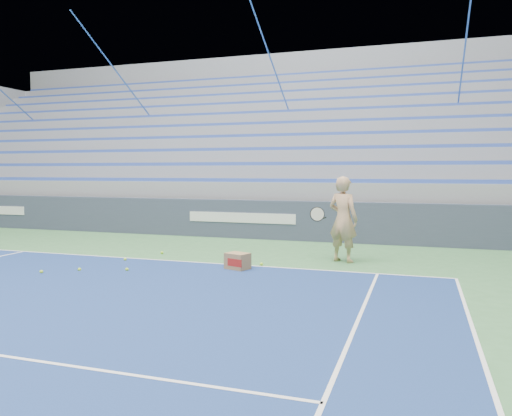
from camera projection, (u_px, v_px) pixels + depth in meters
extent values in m
cube|color=white|center=(179.00, 261.00, 10.60)|extent=(10.97, 0.05, 0.00)
cube|color=#363E52|center=(243.00, 219.00, 14.35)|extent=(30.00, 0.30, 1.10)
cube|color=white|center=(241.00, 218.00, 14.19)|extent=(3.20, 0.02, 0.28)
cube|color=gray|center=(284.00, 208.00, 18.66)|extent=(30.00, 8.50, 1.10)
cube|color=gray|center=(284.00, 186.00, 18.60)|extent=(30.00, 8.50, 0.50)
cube|color=#3351B8|center=(250.00, 180.00, 14.91)|extent=(29.60, 0.42, 0.11)
cube|color=gray|center=(287.00, 173.00, 18.96)|extent=(30.00, 7.65, 0.50)
cube|color=#3351B8|center=(259.00, 164.00, 15.67)|extent=(29.60, 0.42, 0.11)
cube|color=gray|center=(290.00, 160.00, 19.33)|extent=(30.00, 6.80, 0.50)
cube|color=#3351B8|center=(267.00, 149.00, 16.44)|extent=(29.60, 0.42, 0.11)
cube|color=gray|center=(293.00, 148.00, 19.69)|extent=(30.00, 5.95, 0.50)
cube|color=#3351B8|center=(274.00, 135.00, 17.21)|extent=(29.60, 0.42, 0.11)
cube|color=gray|center=(295.00, 136.00, 20.06)|extent=(30.00, 5.10, 0.50)
cube|color=#3351B8|center=(281.00, 123.00, 17.98)|extent=(29.60, 0.42, 0.11)
cube|color=gray|center=(298.00, 124.00, 20.43)|extent=(30.00, 4.25, 0.50)
cube|color=#3351B8|center=(287.00, 112.00, 18.75)|extent=(29.60, 0.42, 0.11)
cube|color=gray|center=(300.00, 113.00, 20.79)|extent=(30.00, 3.40, 0.50)
cube|color=#3351B8|center=(293.00, 101.00, 19.51)|extent=(29.60, 0.42, 0.11)
cube|color=gray|center=(303.00, 102.00, 21.16)|extent=(30.00, 2.55, 0.50)
cube|color=#3351B8|center=(298.00, 92.00, 20.28)|extent=(29.60, 0.42, 0.11)
cube|color=gray|center=(305.00, 92.00, 21.52)|extent=(30.00, 1.70, 0.50)
cube|color=#3351B8|center=(302.00, 83.00, 21.05)|extent=(29.60, 0.42, 0.11)
cube|color=gray|center=(307.00, 82.00, 21.89)|extent=(30.00, 0.85, 0.50)
cube|color=#3351B8|center=(307.00, 74.00, 21.82)|extent=(29.60, 0.42, 0.11)
cube|color=gray|center=(310.00, 133.00, 22.74)|extent=(31.00, 0.40, 7.30)
cylinder|color=#356BBC|center=(23.00, 111.00, 22.11)|extent=(0.05, 8.53, 5.04)
cylinder|color=#356BBC|center=(142.00, 105.00, 20.23)|extent=(0.05, 8.53, 5.04)
cylinder|color=#356BBC|center=(284.00, 98.00, 18.36)|extent=(0.05, 8.53, 5.04)
cylinder|color=#356BBC|center=(460.00, 90.00, 16.48)|extent=(0.05, 8.53, 5.04)
imported|color=tan|center=(343.00, 219.00, 10.54)|extent=(0.78, 0.66, 1.82)
cylinder|color=black|center=(325.00, 218.00, 10.41)|extent=(0.12, 0.27, 0.08)
cylinder|color=beige|center=(317.00, 214.00, 10.17)|extent=(0.29, 0.16, 0.28)
torus|color=black|center=(317.00, 214.00, 10.17)|extent=(0.31, 0.18, 0.30)
cube|color=#947047|center=(238.00, 261.00, 9.77)|extent=(0.52, 0.45, 0.33)
cube|color=#B21E19|center=(235.00, 263.00, 9.61)|extent=(0.33, 0.13, 0.15)
sphere|color=#B4E92F|center=(127.00, 269.00, 9.61)|extent=(0.07, 0.07, 0.07)
sphere|color=#B4E92F|center=(162.00, 253.00, 11.58)|extent=(0.07, 0.07, 0.07)
sphere|color=#B4E92F|center=(125.00, 259.00, 10.69)|extent=(0.07, 0.07, 0.07)
sphere|color=#B4E92F|center=(41.00, 272.00, 9.38)|extent=(0.07, 0.07, 0.07)
sphere|color=#B4E92F|center=(261.00, 264.00, 10.16)|extent=(0.07, 0.07, 0.07)
sphere|color=#B4E92F|center=(79.00, 269.00, 9.61)|extent=(0.07, 0.07, 0.07)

